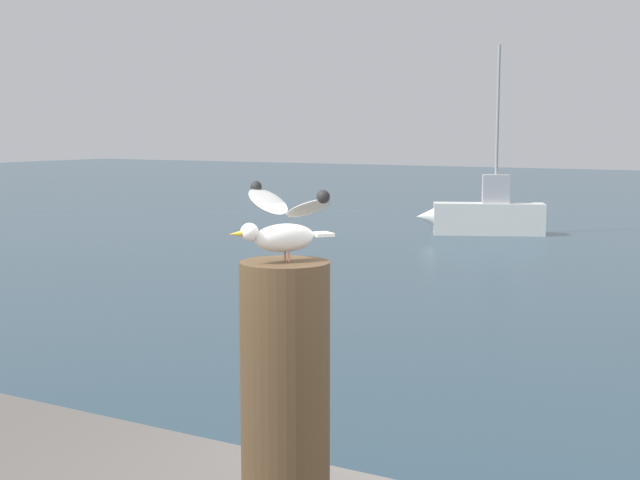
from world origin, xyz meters
TOP-DOWN VIEW (x-y plane):
  - mooring_post at (-0.76, -0.56)m, footprint 0.32×0.32m
  - seagull at (-0.76, -0.56)m, footprint 0.55×0.42m
  - boat_white at (-6.96, 19.04)m, footprint 3.32×1.95m

SIDE VIEW (x-z plane):
  - boat_white at x=-6.96m, z-range -1.94..3.01m
  - mooring_post at x=-0.76m, z-range 1.33..2.30m
  - seagull at x=-0.76m, z-range 2.30..2.57m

